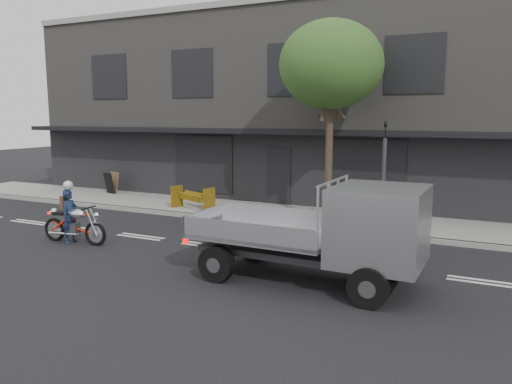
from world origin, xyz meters
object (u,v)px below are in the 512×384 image
Objects in this scene: rider at (70,216)px; sandwich_board at (109,183)px; motorcycle at (74,224)px; flatbed_ute at (356,228)px; construction_barrier at (189,198)px; traffic_light_pole at (383,183)px; street_tree at (331,65)px.

rider reaches higher than sandwich_board.
motorcycle is at bearing -95.09° from rider.
sandwich_board is (-4.82, 6.80, 0.06)m from motorcycle.
flatbed_ute is 3.28× the size of construction_barrier.
flatbed_ute reaches higher than sandwich_board.
construction_barrier is 5.63m from sandwich_board.
sandwich_board is at bearing 163.11° from construction_barrier.
motorcycle is 8.33m from sandwich_board.
flatbed_ute is (0.48, -5.03, -0.31)m from traffic_light_pole.
traffic_light_pole is 1.61× the size of motorcycle.
traffic_light_pole is 7.35m from construction_barrier.
sandwich_board reaches higher than construction_barrier.
traffic_light_pole reaches higher than construction_barrier.
rider is 1.00× the size of construction_barrier.
traffic_light_pole is 2.25× the size of construction_barrier.
street_tree reaches higher than sandwich_board.
flatbed_ute is at bearing -84.51° from traffic_light_pole.
flatbed_ute is (2.48, -5.88, -3.94)m from street_tree.
traffic_light_pole is 3.65× the size of sandwich_board.
street_tree is 1.32× the size of flatbed_ute.
sandwich_board reaches higher than motorcycle.
motorcycle is 1.40× the size of construction_barrier.
rider is 0.30× the size of flatbed_ute.
street_tree is 4.33× the size of rider.
sandwich_board is at bearing 152.75° from flatbed_ute.
traffic_light_pole reaches higher than flatbed_ute.
motorcycle reaches higher than construction_barrier.
traffic_light_pole is 2.25× the size of rider.
flatbed_ute is 5.32× the size of sandwich_board.
motorcycle is at bearing -148.62° from traffic_light_pole.
rider is 5.21m from construction_barrier.
rider is (-7.98, -4.78, -0.87)m from traffic_light_pole.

